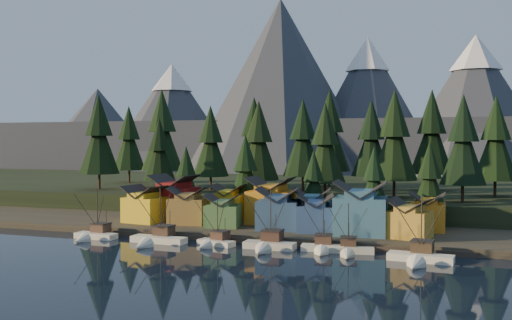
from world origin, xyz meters
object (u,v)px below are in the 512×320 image
(house_back_0, at_px, (174,196))
(house_back_1, at_px, (228,202))
(boat_3, at_px, (268,237))
(house_front_0, at_px, (145,203))
(boat_1, at_px, (155,233))
(house_front_1, at_px, (188,205))
(boat_6, at_px, (419,249))
(boat_2, at_px, (214,235))
(boat_5, at_px, (348,244))
(boat_4, at_px, (323,240))
(boat_0, at_px, (93,229))

(house_back_0, height_order, house_back_1, house_back_0)
(boat_3, relative_size, house_front_0, 1.34)
(boat_1, relative_size, house_back_1, 1.52)
(house_front_1, bearing_deg, boat_6, -31.36)
(boat_2, bearing_deg, boat_5, 16.00)
(boat_3, xyz_separation_m, house_back_0, (-30.71, 22.08, 4.58))
(boat_4, bearing_deg, boat_2, 176.48)
(house_front_0, bearing_deg, boat_2, -24.75)
(boat_3, bearing_deg, boat_0, -178.10)
(boat_1, relative_size, house_front_0, 1.37)
(house_back_0, bearing_deg, boat_1, -70.60)
(boat_3, distance_m, boat_5, 14.80)
(boat_0, height_order, boat_6, boat_6)
(house_front_0, bearing_deg, boat_5, -8.20)
(house_front_0, bearing_deg, boat_6, -8.14)
(boat_1, distance_m, house_front_0, 20.64)
(boat_2, relative_size, house_back_1, 1.22)
(boat_0, height_order, house_back_0, house_back_0)
(boat_0, height_order, house_back_1, boat_0)
(boat_1, height_order, house_front_0, boat_1)
(boat_1, bearing_deg, boat_0, -179.13)
(boat_5, distance_m, house_back_1, 40.14)
(boat_4, relative_size, house_back_0, 1.01)
(boat_5, bearing_deg, house_front_1, 151.29)
(house_back_1, bearing_deg, boat_2, -80.28)
(boat_1, xyz_separation_m, house_front_0, (-11.81, 16.51, 3.74))
(boat_2, bearing_deg, house_front_0, 161.44)
(boat_2, distance_m, boat_4, 21.07)
(boat_5, height_order, boat_6, boat_6)
(house_front_0, bearing_deg, boat_3, -15.89)
(boat_3, height_order, house_front_1, boat_3)
(boat_6, bearing_deg, house_front_0, 170.30)
(boat_0, distance_m, boat_1, 14.71)
(boat_0, bearing_deg, boat_1, 1.46)
(boat_1, relative_size, boat_3, 1.02)
(boat_1, distance_m, house_back_1, 26.52)
(boat_6, height_order, house_back_0, house_back_0)
(boat_2, height_order, boat_4, boat_4)
(boat_4, relative_size, house_front_0, 1.14)
(house_back_1, bearing_deg, boat_5, -41.37)
(boat_3, relative_size, boat_6, 1.02)
(boat_0, xyz_separation_m, boat_1, (14.71, -0.38, -0.05))
(boat_1, bearing_deg, house_front_1, 96.76)
(boat_2, bearing_deg, house_front_1, 143.54)
(boat_3, height_order, boat_5, boat_3)
(boat_2, bearing_deg, boat_4, 17.89)
(boat_6, height_order, house_front_1, boat_6)
(boat_6, bearing_deg, boat_1, -175.03)
(house_front_0, relative_size, house_front_1, 0.99)
(boat_5, relative_size, house_back_1, 1.25)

